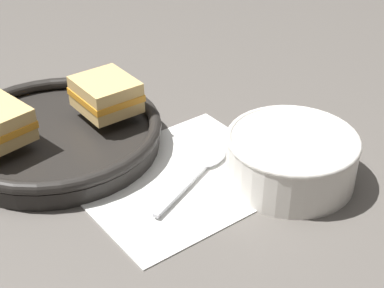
# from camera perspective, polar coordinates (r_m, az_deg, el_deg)

# --- Properties ---
(ground_plane) EXTENTS (4.00, 4.00, 0.00)m
(ground_plane) POSITION_cam_1_polar(r_m,az_deg,el_deg) (0.80, 0.36, -2.72)
(ground_plane) COLOR #56514C
(napkin) EXTENTS (0.27, 0.23, 0.00)m
(napkin) POSITION_cam_1_polar(r_m,az_deg,el_deg) (0.78, -1.06, -3.32)
(napkin) COLOR white
(napkin) RESTS_ON ground_plane
(soup_bowl) EXTENTS (0.17, 0.17, 0.07)m
(soup_bowl) POSITION_cam_1_polar(r_m,az_deg,el_deg) (0.77, 9.61, -1.10)
(soup_bowl) COLOR silver
(soup_bowl) RESTS_ON ground_plane
(spoon) EXTENTS (0.17, 0.09, 0.01)m
(spoon) POSITION_cam_1_polar(r_m,az_deg,el_deg) (0.80, 1.31, -2.07)
(spoon) COLOR #B7B7BC
(spoon) RESTS_ON napkin
(skillet) EXTENTS (0.30, 0.42, 0.04)m
(skillet) POSITION_cam_1_polar(r_m,az_deg,el_deg) (0.86, -13.12, 0.90)
(skillet) COLOR black
(skillet) RESTS_ON ground_plane
(sandwich_near_left) EXTENTS (0.08, 0.09, 0.05)m
(sandwich_near_left) POSITION_cam_1_polar(r_m,az_deg,el_deg) (0.86, -8.35, 4.78)
(sandwich_near_left) COLOR #DBB26B
(sandwich_near_left) RESTS_ON skillet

